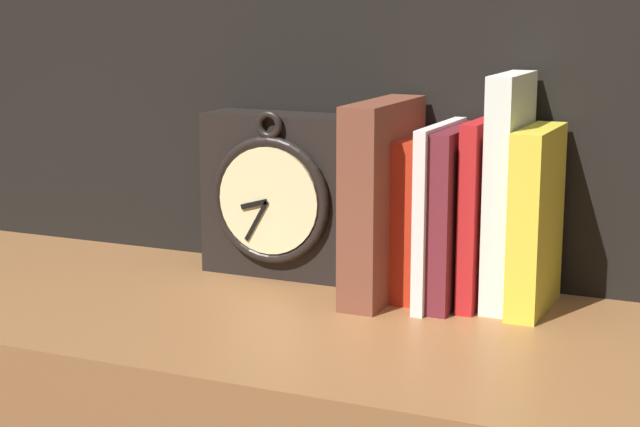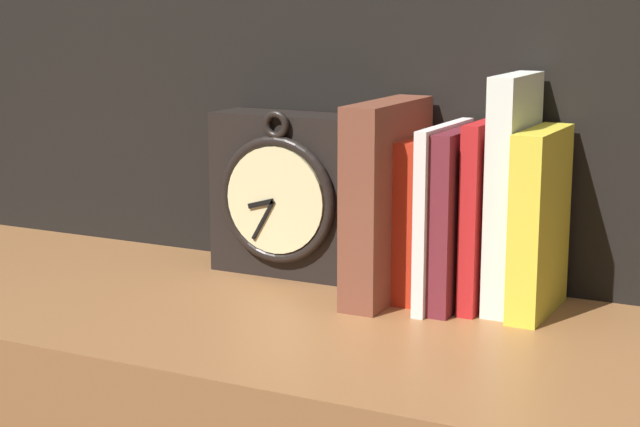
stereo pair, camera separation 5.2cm
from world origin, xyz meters
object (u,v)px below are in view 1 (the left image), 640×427
(clock, at_px, (283,195))
(book_slot1_red, at_px, (421,217))
(book_slot4_red, at_px, (481,212))
(book_slot5_white, at_px, (508,191))
(book_slot6_yellow, at_px, (536,220))
(book_slot2_white, at_px, (439,213))
(book_slot3_maroon, at_px, (456,216))
(book_slot0_brown, at_px, (383,200))

(clock, height_order, book_slot1_red, clock)
(clock, relative_size, book_slot4_red, 1.00)
(book_slot5_white, height_order, book_slot6_yellow, book_slot5_white)
(book_slot5_white, distance_m, book_slot6_yellow, 0.04)
(book_slot1_red, height_order, book_slot2_white, book_slot2_white)
(book_slot3_maroon, xyz_separation_m, book_slot6_yellow, (0.08, 0.01, 0.00))
(book_slot3_maroon, relative_size, book_slot5_white, 0.77)
(book_slot0_brown, relative_size, book_slot6_yellow, 1.12)
(book_slot1_red, bearing_deg, book_slot3_maroon, -14.38)
(book_slot4_red, xyz_separation_m, book_slot6_yellow, (0.06, -0.00, -0.00))
(clock, height_order, book_slot5_white, book_slot5_white)
(book_slot4_red, bearing_deg, book_slot0_brown, -168.95)
(book_slot3_maroon, distance_m, book_slot6_yellow, 0.08)
(book_slot1_red, relative_size, book_slot3_maroon, 0.93)
(book_slot0_brown, bearing_deg, book_slot2_white, 7.69)
(clock, bearing_deg, book_slot4_red, -4.67)
(book_slot6_yellow, bearing_deg, book_slot5_white, 168.68)
(book_slot2_white, xyz_separation_m, book_slot5_white, (0.07, 0.02, 0.03))
(book_slot0_brown, bearing_deg, clock, 163.93)
(book_slot0_brown, height_order, book_slot2_white, book_slot0_brown)
(book_slot1_red, bearing_deg, book_slot4_red, -2.31)
(book_slot1_red, bearing_deg, book_slot2_white, -29.88)
(book_slot3_maroon, height_order, book_slot5_white, book_slot5_white)
(clock, bearing_deg, book_slot5_white, -3.41)
(book_slot4_red, relative_size, book_slot6_yellow, 1.03)
(book_slot3_maroon, bearing_deg, book_slot2_white, -168.48)
(book_slot6_yellow, bearing_deg, clock, 175.75)
(book_slot2_white, distance_m, book_slot4_red, 0.04)
(book_slot6_yellow, bearing_deg, book_slot1_red, 177.59)
(book_slot5_white, bearing_deg, book_slot3_maroon, -166.84)
(book_slot1_red, xyz_separation_m, book_slot4_red, (0.07, -0.00, 0.01))
(clock, relative_size, book_slot3_maroon, 1.05)
(book_slot0_brown, xyz_separation_m, book_slot3_maroon, (0.08, 0.01, -0.01))
(clock, xyz_separation_m, book_slot3_maroon, (0.22, -0.03, -0.00))
(book_slot6_yellow, bearing_deg, book_slot4_red, 177.47)
(book_slot4_red, bearing_deg, clock, 175.33)
(book_slot0_brown, height_order, book_slot4_red, book_slot0_brown)
(book_slot1_red, height_order, book_slot3_maroon, book_slot3_maroon)
(book_slot4_red, bearing_deg, book_slot5_white, 7.85)
(book_slot1_red, bearing_deg, book_slot0_brown, -147.39)
(clock, distance_m, book_slot6_yellow, 0.31)
(clock, bearing_deg, book_slot3_maroon, -7.36)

